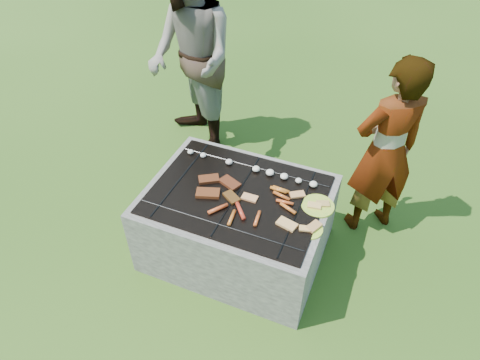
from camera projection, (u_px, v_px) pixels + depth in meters
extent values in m
plane|color=#234611|center=(238.00, 249.00, 3.45)|extent=(60.00, 60.00, 0.00)
cube|color=gray|center=(257.00, 190.00, 3.53)|extent=(1.30, 0.18, 0.60)
cube|color=gray|center=(214.00, 264.00, 2.97)|extent=(1.30, 0.18, 0.60)
cube|color=#A0998E|center=(173.00, 203.00, 3.41)|extent=(0.18, 0.64, 0.60)
cube|color=#A39B91|center=(309.00, 245.00, 3.09)|extent=(0.18, 0.64, 0.60)
cube|color=black|center=(237.00, 229.00, 3.29)|extent=(0.94, 0.64, 0.48)
sphere|color=#FF5914|center=(237.00, 209.00, 3.14)|extent=(0.10, 0.10, 0.10)
cube|color=black|center=(237.00, 194.00, 3.05)|extent=(1.20, 0.90, 0.01)
cylinder|color=black|center=(182.00, 177.00, 3.17)|extent=(0.01, 0.88, 0.01)
cylinder|color=black|center=(237.00, 194.00, 3.04)|extent=(0.01, 0.88, 0.01)
cylinder|color=black|center=(298.00, 211.00, 2.91)|extent=(0.01, 0.88, 0.01)
cylinder|color=black|center=(218.00, 224.00, 2.82)|extent=(1.18, 0.01, 0.01)
cylinder|color=black|center=(254.00, 167.00, 3.26)|extent=(1.18, 0.01, 0.01)
ellipsoid|color=beige|center=(191.00, 152.00, 3.38)|extent=(0.05, 0.05, 0.03)
ellipsoid|color=beige|center=(203.00, 155.00, 3.35)|extent=(0.05, 0.05, 0.03)
ellipsoid|color=beige|center=(229.00, 162.00, 3.28)|extent=(0.06, 0.06, 0.04)
ellipsoid|color=white|center=(256.00, 169.00, 3.21)|extent=(0.06, 0.06, 0.04)
ellipsoid|color=white|center=(270.00, 172.00, 3.18)|extent=(0.06, 0.06, 0.04)
ellipsoid|color=white|center=(284.00, 176.00, 3.15)|extent=(0.06, 0.06, 0.04)
ellipsoid|color=beige|center=(299.00, 181.00, 3.12)|extent=(0.05, 0.05, 0.03)
ellipsoid|color=beige|center=(313.00, 184.00, 3.09)|extent=(0.06, 0.06, 0.04)
cube|color=maroon|center=(209.00, 179.00, 3.14)|extent=(0.17, 0.15, 0.02)
cube|color=maroon|center=(230.00, 183.00, 3.11)|extent=(0.18, 0.14, 0.02)
cube|color=brown|center=(208.00, 193.00, 3.03)|extent=(0.19, 0.14, 0.02)
cube|color=brown|center=(232.00, 197.00, 3.00)|extent=(0.15, 0.13, 0.02)
cylinder|color=orange|center=(279.00, 190.00, 3.05)|extent=(0.13, 0.03, 0.02)
cylinder|color=#C57620|center=(282.00, 196.00, 3.01)|extent=(0.13, 0.06, 0.02)
cylinder|color=#EE4E27|center=(285.00, 202.00, 2.96)|extent=(0.12, 0.03, 0.02)
cylinder|color=orange|center=(288.00, 208.00, 2.91)|extent=(0.13, 0.07, 0.02)
cylinder|color=red|center=(240.00, 211.00, 2.89)|extent=(0.12, 0.14, 0.03)
cylinder|color=orange|center=(257.00, 218.00, 2.84)|extent=(0.04, 0.13, 0.02)
cylinder|color=orange|center=(218.00, 209.00, 2.91)|extent=(0.11, 0.14, 0.03)
cylinder|color=orange|center=(232.00, 218.00, 2.85)|extent=(0.04, 0.14, 0.03)
cylinder|color=orange|center=(281.00, 189.00, 3.06)|extent=(0.13, 0.03, 0.02)
cube|color=#F6AD7E|center=(250.00, 198.00, 3.00)|extent=(0.11, 0.06, 0.01)
cube|color=#F1CA7B|center=(287.00, 224.00, 2.81)|extent=(0.15, 0.11, 0.02)
cube|color=#CCBC68|center=(297.00, 195.00, 3.02)|extent=(0.12, 0.11, 0.01)
cylinder|color=yellow|center=(318.00, 206.00, 2.96)|extent=(0.30, 0.30, 0.01)
cube|color=#F3C97C|center=(314.00, 205.00, 2.94)|extent=(0.10, 0.07, 0.02)
cube|color=tan|center=(323.00, 204.00, 2.95)|extent=(0.10, 0.08, 0.02)
cylinder|color=#F3FF3C|center=(309.00, 229.00, 2.80)|extent=(0.21, 0.21, 0.01)
cube|color=#E7A876|center=(305.00, 228.00, 2.78)|extent=(0.09, 0.07, 0.01)
cube|color=tan|center=(314.00, 226.00, 2.79)|extent=(0.10, 0.12, 0.02)
imported|color=gray|center=(385.00, 152.00, 3.17)|extent=(0.66, 0.62, 1.52)
imported|color=gray|center=(191.00, 59.00, 3.87)|extent=(1.18, 1.16, 1.91)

